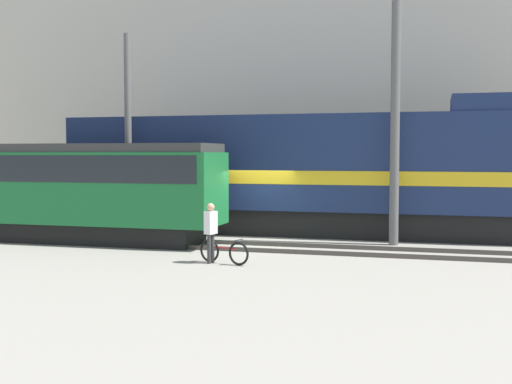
# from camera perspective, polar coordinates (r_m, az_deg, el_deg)

# --- Properties ---
(ground_plane) EXTENTS (120.00, 120.00, 0.00)m
(ground_plane) POSITION_cam_1_polar(r_m,az_deg,el_deg) (22.98, -0.16, -4.35)
(ground_plane) COLOR gray
(track_near) EXTENTS (60.00, 1.51, 0.14)m
(track_near) POSITION_cam_1_polar(r_m,az_deg,el_deg) (21.20, -1.53, -4.82)
(track_near) COLOR #47423D
(track_near) RESTS_ON ground
(track_far) EXTENTS (60.00, 1.51, 0.14)m
(track_far) POSITION_cam_1_polar(r_m,az_deg,el_deg) (25.22, 1.29, -3.49)
(track_far) COLOR #47423D
(track_far) RESTS_ON ground
(building_backdrop) EXTENTS (44.53, 6.00, 14.12)m
(building_backdrop) POSITION_cam_1_polar(r_m,az_deg,el_deg) (33.19, 4.81, 10.26)
(building_backdrop) COLOR beige
(building_backdrop) RESTS_ON ground
(freight_locomotive) EXTENTS (17.79, 3.04, 5.15)m
(freight_locomotive) POSITION_cam_1_polar(r_m,az_deg,el_deg) (24.83, 3.45, 1.79)
(freight_locomotive) COLOR black
(freight_locomotive) RESTS_ON ground
(streetcar) EXTENTS (12.37, 2.54, 3.45)m
(streetcar) POSITION_cam_1_polar(r_m,az_deg,el_deg) (23.98, -17.60, 0.56)
(streetcar) COLOR black
(streetcar) RESTS_ON ground
(bicycle) EXTENTS (1.62, 0.66, 0.73)m
(bicycle) POSITION_cam_1_polar(r_m,az_deg,el_deg) (18.20, -2.87, -5.34)
(bicycle) COLOR black
(bicycle) RESTS_ON ground
(person) EXTENTS (0.32, 0.41, 1.71)m
(person) POSITION_cam_1_polar(r_m,az_deg,el_deg) (18.21, -4.05, -3.10)
(person) COLOR #333333
(person) RESTS_ON ground
(utility_pole_left) EXTENTS (0.26, 0.26, 7.62)m
(utility_pole_left) POSITION_cam_1_polar(r_m,az_deg,el_deg) (24.84, -11.30, 4.98)
(utility_pole_left) COLOR #595959
(utility_pole_left) RESTS_ON ground
(utility_pole_center) EXTENTS (0.31, 0.31, 8.20)m
(utility_pole_center) POSITION_cam_1_polar(r_m,az_deg,el_deg) (22.22, 12.25, 5.91)
(utility_pole_center) COLOR #595959
(utility_pole_center) RESTS_ON ground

